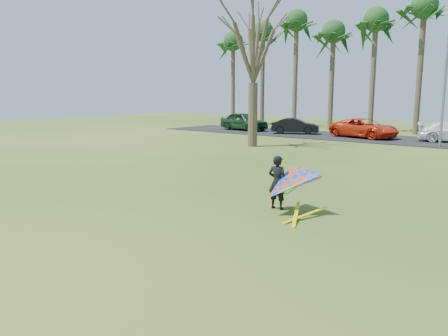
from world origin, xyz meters
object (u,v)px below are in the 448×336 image
Objects in this scene: bare_tree_left at (254,40)px; car_2 at (364,128)px; car_0 at (244,121)px; streetlight at (448,78)px; car_1 at (295,126)px; kite_flyer at (285,185)px.

car_2 is (3.80, 9.84, -6.10)m from bare_tree_left.
bare_tree_left reaches higher than car_0.
streetlight is 1.61× the size of car_0.
bare_tree_left reaches higher than car_1.
bare_tree_left is 12.19m from car_2.
streetlight is 20.32m from kite_flyer.
kite_flyer is at bearing -175.48° from car_1.
kite_flyer is at bearing -150.22° from car_2.
car_1 is (5.67, -0.25, -0.18)m from car_0.
car_0 is 0.92× the size of car_2.
car_1 is at bearing 119.01° from kite_flyer.
bare_tree_left is 1.79× the size of car_2.
car_0 is 29.04m from kite_flyer.
car_0 is 5.68m from car_1.
car_1 is 0.75× the size of car_2.
car_0 is at bearing 63.04° from car_1.
car_0 is (-7.83, 9.70, -6.01)m from bare_tree_left.
bare_tree_left is 2.38× the size of car_1.
kite_flyer reaches higher than car_2.
car_2 is at bearing -110.79° from car_1.
bare_tree_left is 11.50m from car_1.
kite_flyer is (18.12, -22.69, -0.06)m from car_0.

